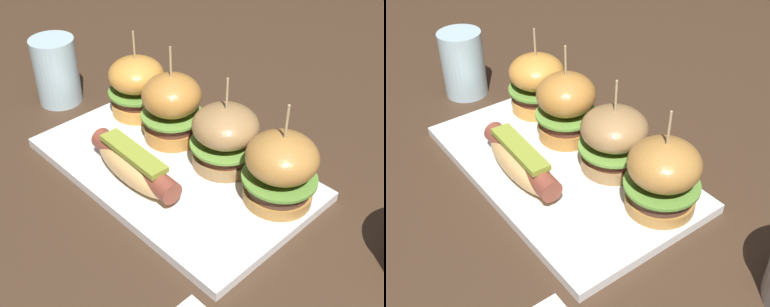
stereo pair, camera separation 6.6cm
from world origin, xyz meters
The scene contains 8 objects.
ground_plane centered at (0.00, 0.00, 0.00)m, with size 3.00×3.00×0.00m, color #422D1E.
platter_main centered at (0.00, 0.00, 0.01)m, with size 0.40×0.23×0.01m, color white.
hot_dog centered at (-0.01, -0.06, 0.04)m, with size 0.16×0.06×0.05m.
slider_far_left centered at (-0.14, 0.05, 0.06)m, with size 0.09×0.09×0.14m.
slider_center_left centered at (-0.05, 0.05, 0.07)m, with size 0.09×0.09×0.15m.
slider_center_right centered at (0.05, 0.05, 0.06)m, with size 0.10×0.10×0.14m.
slider_far_right centered at (0.15, 0.05, 0.06)m, with size 0.10×0.10×0.14m.
water_glass centered at (-0.28, -0.01, 0.06)m, with size 0.07×0.07×0.11m, color silver.
Camera 2 is at (0.46, -0.32, 0.45)m, focal length 46.63 mm.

